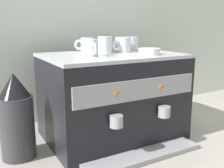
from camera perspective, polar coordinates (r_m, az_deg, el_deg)
The scene contains 12 objects.
ground_plane at distance 1.45m, azimuth -0.00°, elevation -10.97°, with size 4.00×4.00×0.00m, color #9E998E.
tiled_backsplash_wall at distance 1.70m, azimuth -6.84°, elevation 9.80°, with size 2.80×0.03×1.00m, color silver.
espresso_machine at distance 1.37m, azimuth 0.09°, elevation -2.70°, with size 0.67×0.58×0.44m.
ceramic_cup_0 at distance 1.42m, azimuth 2.26°, elevation 8.45°, with size 0.12×0.08×0.08m.
ceramic_cup_1 at distance 1.53m, azimuth 4.00°, elevation 8.66°, with size 0.11×0.09×0.08m.
ceramic_cup_2 at distance 1.41m, azimuth -5.50°, elevation 8.35°, with size 0.09×0.09×0.08m.
ceramic_cup_3 at distance 1.24m, azimuth -4.55°, elevation 7.77°, with size 0.07×0.11×0.08m.
ceramic_cup_4 at distance 1.38m, azimuth -1.49°, elevation 8.45°, with size 0.09×0.10×0.08m.
ceramic_bowl_0 at distance 1.31m, azimuth 8.06°, elevation 6.91°, with size 0.10×0.10×0.03m.
ceramic_bowl_1 at distance 1.48m, azimuth -1.58°, elevation 7.66°, with size 0.11×0.11×0.03m.
coffee_grinder at distance 1.24m, azimuth -19.87°, elevation -6.85°, with size 0.15×0.15×0.38m.
milk_pitcher at distance 1.72m, azimuth 14.30°, elevation -5.30°, with size 0.09×0.09×0.13m, color #B7B7BC.
Camera 1 is at (-0.65, -1.16, 0.58)m, focal length 42.48 mm.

